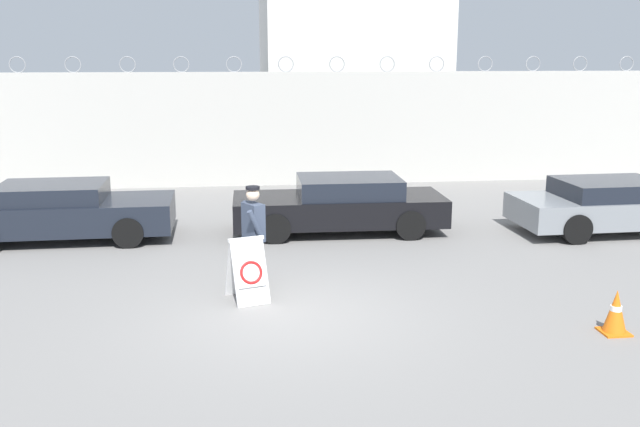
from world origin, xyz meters
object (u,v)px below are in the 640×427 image
security_guard (253,231)px  parked_car_front_coupe (62,211)px  parked_car_far_side (617,205)px  traffic_cone_near (616,312)px  barricade_sign (248,269)px  parked_car_rear_sedan (341,204)px

security_guard → parked_car_front_coupe: bearing=-161.9°
security_guard → parked_car_far_side: security_guard is taller
traffic_cone_near → parked_car_far_side: bearing=61.2°
parked_car_far_side → parked_car_front_coupe: bearing=174.9°
parked_car_far_side → traffic_cone_near: bearing=-120.5°
parked_car_front_coupe → parked_car_far_side: size_ratio=0.98×
parked_car_front_coupe → parked_car_far_side: 12.21m
traffic_cone_near → barricade_sign: bearing=158.7°
security_guard → traffic_cone_near: security_guard is taller
barricade_sign → parked_car_rear_sedan: size_ratio=0.22×
parked_car_front_coupe → security_guard: bearing=-43.9°
parked_car_front_coupe → barricade_sign: bearing=-49.5°
traffic_cone_near → parked_car_rear_sedan: size_ratio=0.14×
barricade_sign → parked_car_rear_sedan: (2.16, 4.34, 0.11)m
security_guard → parked_car_front_coupe: 5.45m
parked_car_rear_sedan → barricade_sign: bearing=64.4°
traffic_cone_near → parked_car_rear_sedan: parked_car_rear_sedan is taller
traffic_cone_near → parked_car_rear_sedan: 7.06m
traffic_cone_near → parked_car_far_side: parked_car_far_side is taller
barricade_sign → security_guard: bearing=62.1°
parked_car_front_coupe → parked_car_rear_sedan: bearing=-1.3°
traffic_cone_near → parked_car_front_coupe: bearing=144.9°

